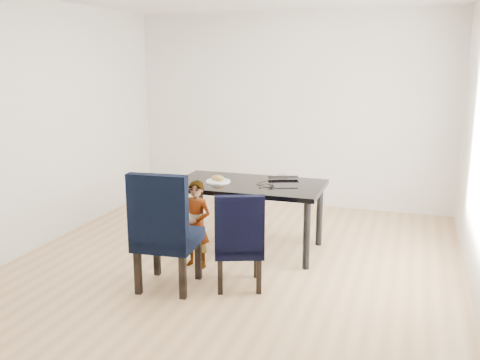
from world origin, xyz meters
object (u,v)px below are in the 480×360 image
(chair_right, at_px, (239,239))
(child, at_px, (196,224))
(laptop, at_px, (283,177))
(chair_left, at_px, (168,229))
(dining_table, at_px, (248,216))
(plate, at_px, (218,181))

(chair_right, relative_size, child, 1.03)
(laptop, bearing_deg, chair_left, 44.33)
(laptop, bearing_deg, dining_table, 28.86)
(laptop, bearing_deg, child, 36.26)
(dining_table, bearing_deg, chair_left, -108.85)
(child, xyz_separation_m, plate, (0.02, 0.59, 0.31))
(chair_right, distance_m, laptop, 1.35)
(chair_right, bearing_deg, plate, 100.55)
(chair_left, bearing_deg, chair_right, 14.73)
(dining_table, xyz_separation_m, child, (-0.35, -0.65, 0.07))
(chair_left, height_order, child, chair_left)
(dining_table, relative_size, chair_left, 1.44)
(dining_table, relative_size, chair_right, 1.75)
(chair_left, distance_m, laptop, 1.69)
(chair_right, relative_size, laptop, 2.70)
(laptop, bearing_deg, plate, 12.23)
(plate, relative_size, laptop, 0.80)
(plate, bearing_deg, dining_table, 10.52)
(dining_table, distance_m, plate, 0.51)
(chair_left, bearing_deg, laptop, 60.91)
(chair_left, height_order, chair_right, chair_left)
(chair_left, relative_size, laptop, 3.28)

